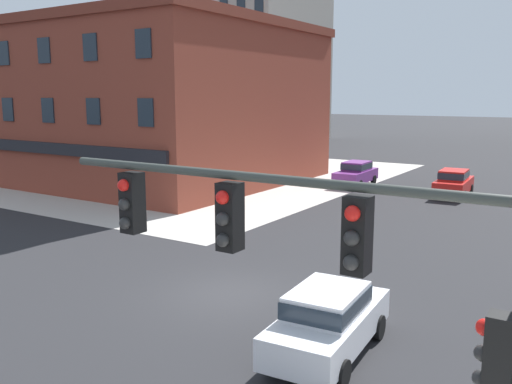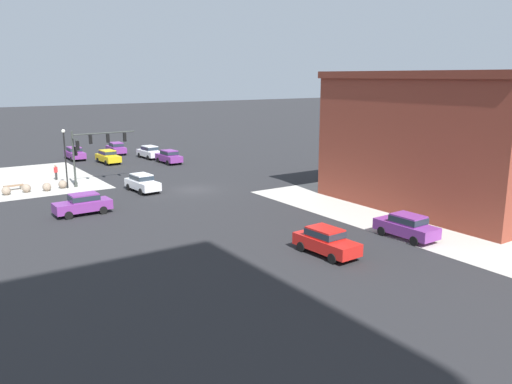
% 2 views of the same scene
% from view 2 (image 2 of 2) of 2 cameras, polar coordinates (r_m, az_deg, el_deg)
% --- Properties ---
extents(ground_plane, '(320.00, 320.00, 0.00)m').
position_cam_2_polar(ground_plane, '(50.82, -6.88, 0.26)').
color(ground_plane, '#262628').
extents(sidewalk_far_corner, '(32.00, 32.00, 0.02)m').
position_cam_2_polar(sidewalk_far_corner, '(50.16, 25.62, -1.08)').
color(sidewalk_far_corner, '#B7B2A8').
rests_on(sidewalk_far_corner, ground).
extents(traffic_signal_main, '(6.52, 2.09, 5.60)m').
position_cam_2_polar(traffic_signal_main, '(54.35, -17.92, 4.61)').
color(traffic_signal_main, '#383D38').
rests_on(traffic_signal_main, ground).
extents(bollard_sphere_curb_a, '(0.81, 0.81, 0.81)m').
position_cam_2_polar(bollard_sphere_curb_a, '(54.45, -20.53, 0.81)').
color(bollard_sphere_curb_a, gray).
rests_on(bollard_sphere_curb_a, ground).
extents(bollard_sphere_curb_b, '(0.81, 0.81, 0.81)m').
position_cam_2_polar(bollard_sphere_curb_b, '(53.72, -22.06, 0.53)').
color(bollard_sphere_curb_b, gray).
rests_on(bollard_sphere_curb_b, ground).
extents(bollard_sphere_curb_c, '(0.81, 0.81, 0.81)m').
position_cam_2_polar(bollard_sphere_curb_c, '(53.82, -23.98, 0.38)').
color(bollard_sphere_curb_c, gray).
rests_on(bollard_sphere_curb_c, ground).
extents(bollard_sphere_curb_d, '(0.81, 0.81, 0.81)m').
position_cam_2_polar(bollard_sphere_curb_d, '(53.42, -25.82, 0.12)').
color(bollard_sphere_curb_d, gray).
rests_on(bollard_sphere_curb_d, ground).
extents(bench_near_signal, '(1.83, 0.62, 0.49)m').
position_cam_2_polar(bench_near_signal, '(55.44, -25.14, 0.52)').
color(bench_near_signal, '#8E6B4C').
rests_on(bench_near_signal, ground).
extents(pedestrian_near_bench, '(0.46, 0.36, 1.63)m').
position_cam_2_polar(pedestrian_near_bench, '(59.00, -21.20, 2.14)').
color(pedestrian_near_bench, '#333333').
rests_on(pedestrian_near_bench, ground).
extents(street_lamp_corner_near, '(0.36, 0.36, 5.82)m').
position_cam_2_polar(street_lamp_corner_near, '(53.81, -20.31, 4.16)').
color(street_lamp_corner_near, black).
rests_on(street_lamp_corner_near, ground).
extents(car_main_northbound_near, '(2.09, 4.50, 1.68)m').
position_cam_2_polar(car_main_northbound_near, '(68.27, -16.00, 3.82)').
color(car_main_northbound_near, gold).
rests_on(car_main_northbound_near, ground).
extents(car_main_northbound_far, '(1.90, 4.40, 1.68)m').
position_cam_2_polar(car_main_northbound_far, '(72.65, -19.35, 4.10)').
color(car_main_northbound_far, '#7A3389').
rests_on(car_main_northbound_far, ground).
extents(car_main_southbound_near, '(2.05, 4.48, 1.68)m').
position_cam_2_polar(car_main_southbound_near, '(76.05, -15.16, 4.73)').
color(car_main_southbound_near, '#7A3389').
rests_on(car_main_southbound_near, ground).
extents(car_main_southbound_far, '(1.98, 4.44, 1.68)m').
position_cam_2_polar(car_main_southbound_far, '(36.64, 16.28, -3.56)').
color(car_main_southbound_far, '#7A3389').
rests_on(car_main_southbound_far, ground).
extents(car_cross_eastbound, '(2.13, 4.51, 1.68)m').
position_cam_2_polar(car_cross_eastbound, '(50.68, -12.43, 1.08)').
color(car_cross_eastbound, silver).
rests_on(car_cross_eastbound, ground).
extents(car_cross_westbound, '(2.09, 4.50, 1.68)m').
position_cam_2_polar(car_cross_westbound, '(71.17, -11.66, 4.39)').
color(car_cross_westbound, silver).
rests_on(car_cross_westbound, ground).
extents(car_parked_curb, '(2.07, 4.49, 1.68)m').
position_cam_2_polar(car_parked_curb, '(32.36, 7.71, -5.30)').
color(car_parked_curb, red).
rests_on(car_parked_curb, ground).
extents(car_main_mid, '(2.00, 4.45, 1.68)m').
position_cam_2_polar(car_main_mid, '(66.54, -9.56, 3.92)').
color(car_main_mid, '#7A3389').
rests_on(car_main_mid, ground).
extents(car_cross_far, '(4.44, 1.97, 1.68)m').
position_cam_2_polar(car_cross_far, '(43.54, -18.53, -1.17)').
color(car_cross_far, '#7A3389').
rests_on(car_cross_far, ground).
extents(storefront_block_near_corner, '(20.75, 18.82, 11.23)m').
position_cam_2_polar(storefront_block_near_corner, '(50.00, 22.98, 5.69)').
color(storefront_block_near_corner, brown).
rests_on(storefront_block_near_corner, ground).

